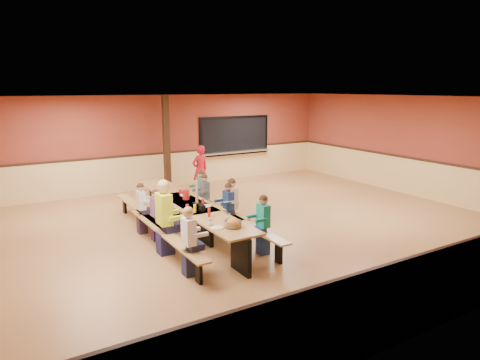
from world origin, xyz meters
TOP-DOWN VIEW (x-y plane):
  - ground at (0.00, 0.00)m, footprint 12.00×12.00m
  - room_envelope at (0.00, 0.00)m, footprint 12.04×10.04m
  - kitchen_pass_through at (2.60, 4.96)m, footprint 2.78×0.28m
  - structural_post at (-0.20, 4.40)m, footprint 0.18×0.18m
  - cafeteria_table_main at (-1.39, -0.54)m, footprint 1.91×3.70m
  - cafeteria_table_second at (-1.28, 1.09)m, footprint 1.91×3.70m
  - seated_child_white_left at (-2.21, -1.72)m, footprint 0.37×0.31m
  - seated_adult_yellow at (-2.21, -0.56)m, footprint 0.49×0.40m
  - seated_child_grey_left at (-2.21, 0.87)m, footprint 0.34×0.27m
  - seated_child_teal_right at (-0.56, -1.56)m, footprint 0.36×0.29m
  - seated_child_navy_right at (-0.56, -0.18)m, footprint 0.34×0.28m
  - seated_child_char_right at (-0.56, 1.01)m, footprint 0.34×0.28m
  - seated_child_purple_sec at (-2.10, 0.25)m, footprint 0.32×0.26m
  - seated_child_green_sec at (-0.45, 1.44)m, footprint 0.34×0.28m
  - seated_child_tan_sec at (-0.45, -0.14)m, footprint 0.38×0.31m
  - standing_woman at (0.51, 3.50)m, footprint 0.61×0.46m
  - punch_pitcher at (-1.27, 0.51)m, footprint 0.16×0.16m
  - chip_bowl at (-1.35, -1.75)m, footprint 0.32×0.32m
  - napkin_dispenser at (-1.38, -0.53)m, footprint 0.10×0.14m
  - condiment_mustard at (-1.55, -0.55)m, footprint 0.06×0.06m
  - condiment_ketchup at (-1.43, -0.96)m, footprint 0.06×0.06m
  - table_paddle at (-1.28, -0.08)m, footprint 0.16×0.16m
  - place_settings at (-1.39, -0.54)m, footprint 0.65×3.30m

SIDE VIEW (x-z plane):
  - ground at x=0.00m, z-range 0.00..0.00m
  - cafeteria_table_main at x=-1.39m, z-range 0.16..0.90m
  - cafeteria_table_second at x=-1.28m, z-range 0.16..0.90m
  - seated_child_purple_sec at x=-2.10m, z-range 0.00..1.11m
  - seated_child_grey_left at x=-2.21m, z-range 0.00..1.14m
  - seated_child_char_right at x=-0.56m, z-range 0.00..1.14m
  - seated_child_navy_right at x=-0.56m, z-range 0.00..1.15m
  - seated_child_green_sec at x=-0.45m, z-range 0.00..1.16m
  - seated_child_teal_right at x=-0.56m, z-range 0.00..1.18m
  - seated_child_white_left at x=-2.21m, z-range 0.00..1.22m
  - seated_child_tan_sec at x=-0.45m, z-range 0.00..1.24m
  - room_envelope at x=0.00m, z-range -0.82..2.20m
  - seated_adult_yellow at x=-2.21m, z-range 0.00..1.47m
  - standing_woman at x=0.51m, z-range 0.00..1.51m
  - place_settings at x=-1.39m, z-range 0.74..0.85m
  - napkin_dispenser at x=-1.38m, z-range 0.74..0.87m
  - chip_bowl at x=-1.35m, z-range 0.74..0.89m
  - condiment_mustard at x=-1.55m, z-range 0.74..0.91m
  - condiment_ketchup at x=-1.43m, z-range 0.74..0.91m
  - punch_pitcher at x=-1.27m, z-range 0.74..0.96m
  - table_paddle at x=-1.28m, z-range 0.60..1.16m
  - kitchen_pass_through at x=2.60m, z-range 0.80..2.18m
  - structural_post at x=-0.20m, z-range 0.00..3.00m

